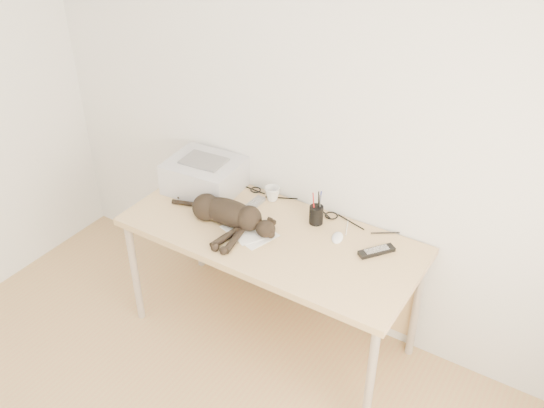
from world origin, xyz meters
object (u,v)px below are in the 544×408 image
Objects in this scene: pen_cup at (316,214)px; mouse at (337,236)px; desk at (279,245)px; cat at (225,213)px; printer at (205,175)px; mug at (272,194)px.

pen_cup reaches higher than mouse.
desk is 2.34× the size of cat.
printer is 4.98× the size of mug.
pen_cup reaches higher than mug.
cat is 0.35m from mug.
desk is at bearing -141.21° from pen_cup.
desk is 0.35m from cat.
cat is at bearing -150.48° from desk.
cat is 3.52× the size of pen_cup.
desk is at bearing 174.27° from mouse.
cat is 7.75× the size of mug.
printer is 0.72m from pen_cup.
printer reaches higher than desk.
desk is 0.61m from printer.
cat is 0.61m from mouse.
desk is 0.31m from mug.
cat is at bearing -146.67° from pen_cup.
cat reaches higher than mouse.
printer is 4.30× the size of mouse.
mug is at bearing 72.51° from cat.
desk is at bearing 26.31° from cat.
mouse is at bearing -21.70° from pen_cup.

